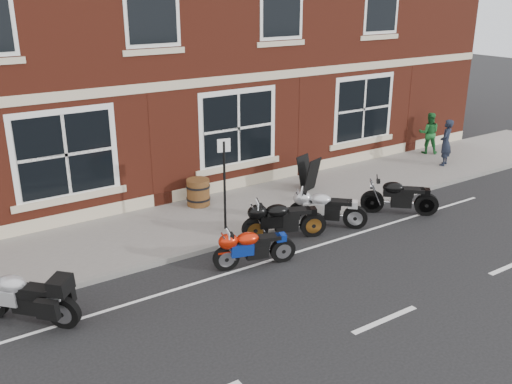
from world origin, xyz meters
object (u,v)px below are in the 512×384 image
pedestrian_left (446,143)px  a_board_sign (308,173)px  barrel_planter (198,192)px  moto_sport_silver (326,207)px  moto_sport_black (282,218)px  moto_naked_black (398,195)px  pedestrian_right (429,133)px  moto_touring_silver (23,294)px  moto_sport_red (253,246)px  parking_sign (224,178)px

pedestrian_left → a_board_sign: 5.47m
barrel_planter → moto_sport_silver: bearing=-53.6°
moto_sport_black → barrel_planter: bearing=36.5°
moto_sport_black → moto_sport_silver: bearing=-67.0°
pedestrian_left → a_board_sign: pedestrian_left is taller
moto_naked_black → pedestrian_right: 6.14m
moto_touring_silver → barrel_planter: 6.29m
moto_sport_red → barrel_planter: bearing=5.7°
moto_touring_silver → parking_sign: 5.41m
pedestrian_left → moto_sport_red: bearing=-12.2°
pedestrian_left → pedestrian_right: size_ratio=1.05×
barrel_planter → pedestrian_left: bearing=-8.4°
parking_sign → a_board_sign: bearing=30.4°
moto_naked_black → pedestrian_right: bearing=-14.3°
moto_sport_silver → pedestrian_right: (7.33, 2.92, 0.34)m
moto_sport_red → a_board_sign: a_board_sign is taller
moto_sport_red → barrel_planter: 3.79m
moto_sport_black → moto_sport_red: bearing=142.2°
pedestrian_right → moto_sport_black: bearing=61.4°
moto_sport_black → barrel_planter: size_ratio=2.69×
a_board_sign → moto_sport_silver: bearing=-137.1°
moto_sport_silver → barrel_planter: bearing=81.1°
pedestrian_left → barrel_planter: size_ratio=2.12×
moto_sport_black → a_board_sign: size_ratio=1.98×
moto_sport_red → barrel_planter: (0.66, 3.73, 0.00)m
moto_naked_black → pedestrian_left: 4.90m
moto_sport_red → moto_sport_black: bearing=-44.4°
moto_touring_silver → moto_sport_silver: 7.54m
pedestrian_left → barrel_planter: pedestrian_left is taller
pedestrian_right → parking_sign: size_ratio=0.64×
barrel_planter → parking_sign: parking_sign is taller
moto_sport_silver → moto_naked_black: size_ratio=0.95×
pedestrian_right → parking_sign: 9.91m
moto_sport_red → moto_sport_black: (1.40, 0.80, 0.05)m
pedestrian_left → moto_touring_silver: bearing=-18.8°
moto_sport_red → pedestrian_right: 10.81m
a_board_sign → moto_naked_black: bearing=-88.2°
moto_naked_black → pedestrian_left: pedestrian_left is taller
moto_sport_silver → a_board_sign: 2.52m
pedestrian_right → barrel_planter: pedestrian_right is taller
moto_sport_silver → moto_naked_black: (2.19, -0.42, 0.01)m
moto_sport_silver → moto_naked_black: 2.23m
pedestrian_right → barrel_planter: 9.49m
moto_naked_black → barrel_planter: 5.47m
moto_sport_red → barrel_planter: barrel_planter is taller
pedestrian_left → pedestrian_right: pedestrian_left is taller
pedestrian_left → parking_sign: (-9.01, -0.55, 0.56)m
moto_naked_black → pedestrian_left: bearing=-22.8°
moto_sport_black → moto_naked_black: size_ratio=1.24×
pedestrian_right → barrel_planter: (-9.48, -0.01, -0.38)m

